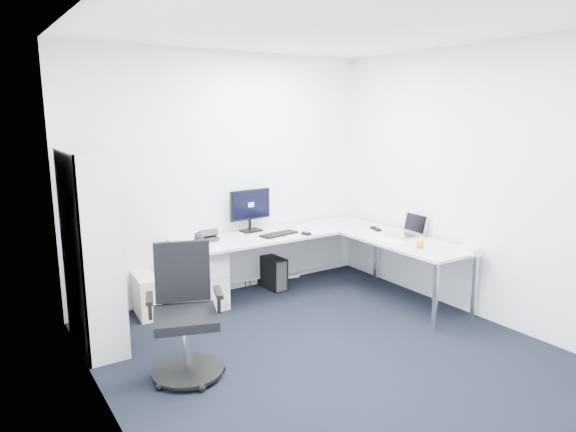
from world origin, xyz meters
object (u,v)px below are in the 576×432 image
task_chair (185,314)px  monitor (251,210)px  bookshelf (91,251)px  laptop (402,225)px  l_desk (301,269)px

task_chair → monitor: (1.40, 1.49, 0.43)m
bookshelf → laptop: 3.20m
bookshelf → task_chair: size_ratio=1.67×
l_desk → task_chair: task_chair is taller
l_desk → task_chair: size_ratio=2.30×
bookshelf → l_desk: bearing=-1.3°
task_chair → laptop: bearing=26.8°
bookshelf → task_chair: (0.46, -0.98, -0.35)m
l_desk → laptop: laptop is taller
task_chair → laptop: 2.74m
laptop → task_chair: bearing=-169.0°
task_chair → monitor: 2.09m
task_chair → l_desk: bearing=46.8°
l_desk → laptop: size_ratio=6.95×
task_chair → laptop: task_chair is taller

